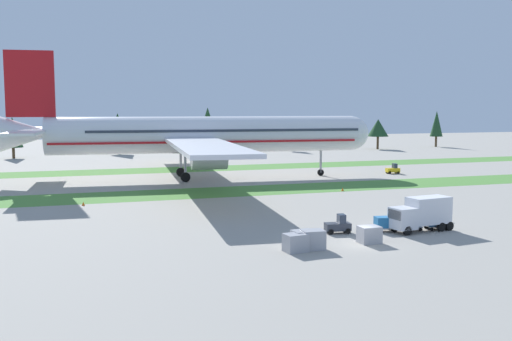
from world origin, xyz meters
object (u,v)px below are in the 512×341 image
taxiway_marker_0 (83,204)px  ground_crew_marshaller (438,211)px  airliner (195,135)px  cargo_dolly_second (410,222)px  pushback_tractor (393,169)px  cargo_dolly_third (436,221)px  uld_container_1 (303,239)px  catering_truck (422,213)px  uld_container_0 (296,243)px  uld_container_2 (369,235)px  taxiway_marker_1 (343,189)px  uld_container_3 (313,240)px  cargo_dolly_lead (384,223)px  baggage_tug (338,225)px

taxiway_marker_0 → ground_crew_marshaller: bearing=-30.3°
airliner → cargo_dolly_second: bearing=18.4°
pushback_tractor → ground_crew_marshaller: bearing=160.2°
cargo_dolly_third → uld_container_1: size_ratio=1.19×
catering_truck → uld_container_1: bearing=95.0°
pushback_tractor → uld_container_1: size_ratio=1.35×
cargo_dolly_third → uld_container_0: (-17.85, -4.42, -0.10)m
cargo_dolly_second → pushback_tractor: bearing=-21.1°
uld_container_1 → uld_container_2: 6.87m
uld_container_0 → taxiway_marker_1: uld_container_0 is taller
uld_container_2 → uld_container_3: 6.18m
cargo_dolly_lead → baggage_tug: bearing=90.0°
cargo_dolly_third → ground_crew_marshaller: bearing=-29.3°
airliner → pushback_tractor: bearing=90.0°
cargo_dolly_second → taxiway_marker_0: 42.23m
airliner → cargo_dolly_third: airliner is taller
uld_container_1 → uld_container_0: bearing=-141.1°
uld_container_0 → taxiway_marker_1: 39.90m
baggage_tug → uld_container_3: size_ratio=1.38×
pushback_tractor → cargo_dolly_lead: bearing=153.1°
cargo_dolly_second → uld_container_1: 14.39m
airliner → uld_container_2: bearing=10.4°
catering_truck → baggage_tug: bearing=71.0°
cargo_dolly_lead → catering_truck: (3.74, -1.10, 1.03)m
baggage_tug → uld_container_3: baggage_tug is taller
airliner → cargo_dolly_lead: bearing=15.4°
uld_container_1 → taxiway_marker_0: 36.13m
cargo_dolly_second → taxiway_marker_1: (6.37, 28.89, -0.65)m
cargo_dolly_second → taxiway_marker_0: (-32.38, 27.10, -0.66)m
cargo_dolly_third → uld_container_2: uld_container_2 is taller
baggage_tug → taxiway_marker_0: 35.75m
cargo_dolly_lead → cargo_dolly_third: same height
pushback_tractor → taxiway_marker_1: (-20.09, -18.64, -0.55)m
airliner → pushback_tractor: airliner is taller
airliner → baggage_tug: airliner is taller
catering_truck → taxiway_marker_0: 43.37m
cargo_dolly_third → uld_container_2: size_ratio=1.19×
uld_container_0 → ground_crew_marshaller: bearing=23.1°
catering_truck → cargo_dolly_lead: bearing=66.3°
airliner → uld_container_0: bearing=2.1°
cargo_dolly_lead → uld_container_3: (-10.25, -4.89, -0.02)m
cargo_dolly_third → taxiway_marker_0: size_ratio=4.68×
uld_container_1 → taxiway_marker_1: 38.53m
baggage_tug → uld_container_1: bearing=137.9°
baggage_tug → catering_truck: catering_truck is taller
taxiway_marker_0 → taxiway_marker_1: (38.75, 1.79, 0.01)m
taxiway_marker_0 → catering_truck: bearing=-39.9°
cargo_dolly_third → taxiway_marker_1: 29.51m
cargo_dolly_lead → uld_container_3: 11.35m
cargo_dolly_lead → catering_truck: 4.03m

